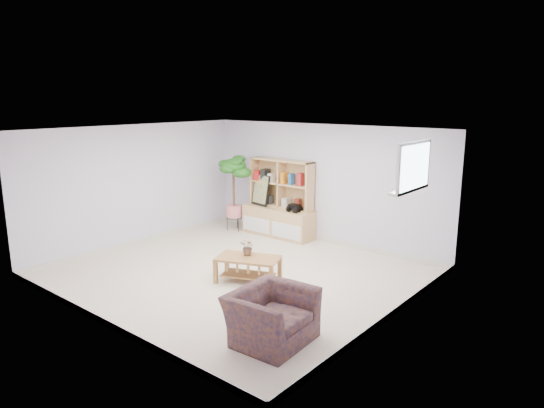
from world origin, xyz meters
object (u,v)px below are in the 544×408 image
Objects in this scene: storage_unit at (279,198)px; armchair at (271,313)px; coffee_table at (248,269)px; floor_tree at (234,194)px.

storage_unit is 1.66× the size of armchair.
armchair is (2.83, -3.65, -0.45)m from storage_unit.
coffee_table is 1.01× the size of armchair.
floor_tree is 5.14m from armchair.
armchair is at bearing -41.03° from floor_tree.
coffee_table is at bearing -61.65° from storage_unit.
storage_unit is 2.77m from coffee_table.
floor_tree reaches higher than storage_unit.
storage_unit is 4.64m from armchair.
coffee_table is 0.59× the size of floor_tree.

